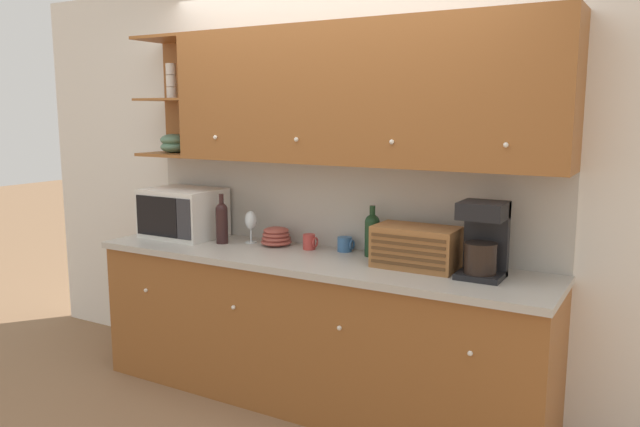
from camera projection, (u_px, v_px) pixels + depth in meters
name	position (u px, v px, depth m)	size (l,w,h in m)	color
ground_plane	(336.00, 381.00, 4.09)	(24.00, 24.00, 0.00)	#896647
wall_back	(339.00, 184.00, 3.91)	(5.21, 0.06, 2.60)	white
counter_unit	(312.00, 329.00, 3.76)	(2.83, 0.64, 0.90)	#935628
backsplash_panel	(337.00, 205.00, 3.90)	(2.81, 0.01, 0.55)	#B7B2A8
upper_cabinets	(350.00, 95.00, 3.57)	(2.81, 0.35, 0.80)	#935628
microwave	(183.00, 213.00, 4.25)	(0.50, 0.40, 0.33)	silver
second_wine_bottle	(222.00, 221.00, 4.04)	(0.08, 0.08, 0.32)	black
wine_glass	(251.00, 221.00, 4.05)	(0.08, 0.08, 0.21)	silver
bowl_stack_on_counter	(276.00, 237.00, 3.99)	(0.20, 0.20, 0.12)	#9E473D
mug	(310.00, 242.00, 3.87)	(0.09, 0.08, 0.09)	#B73D38
mug_blue_second	(345.00, 244.00, 3.82)	(0.10, 0.09, 0.09)	#38669E
wine_bottle	(372.00, 233.00, 3.68)	(0.09, 0.09, 0.30)	#19381E
bread_box	(416.00, 247.00, 3.41)	(0.46, 0.26, 0.23)	#996033
coffee_maker	(483.00, 239.00, 3.20)	(0.23, 0.22, 0.40)	black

